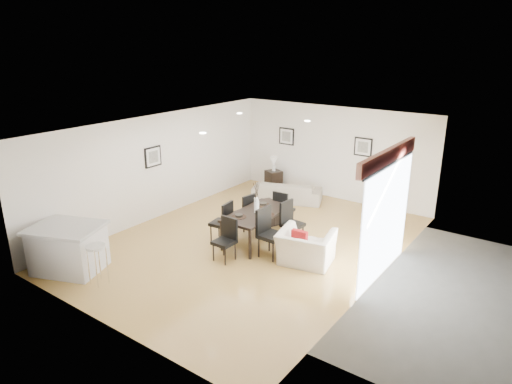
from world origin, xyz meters
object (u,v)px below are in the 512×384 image
Objects in this scene: sofa at (287,192)px; armchair at (306,248)px; dining_chair_enear at (268,230)px; bar_stool at (96,251)px; dining_chair_head at (227,237)px; dining_chair_wfar at (246,210)px; kitchen_island at (68,248)px; dining_chair_wnear at (224,220)px; dining_table at (257,215)px; side_table at (274,179)px; dining_chair_foot at (282,207)px; dining_chair_efar at (290,220)px; coffee_table at (269,212)px.

armchair is at bearing 105.97° from sofa.
dining_chair_enear is 1.35× the size of bar_stool.
dining_chair_head is at bearing 81.58° from sofa.
dining_chair_wfar is 4.11m from kitchen_island.
dining_chair_wnear is at bearing 76.25° from bar_stool.
dining_chair_enear reaches higher than armchair.
dining_chair_wfar is 1.51m from dining_chair_enear.
bar_stool is at bearing -21.92° from kitchen_island.
dining_chair_wfar is 0.99× the size of dining_chair_head.
sofa is 1.79× the size of armchair.
dining_table is 3.12× the size of side_table.
dining_chair_efar is at bearing 133.40° from dining_chair_foot.
dining_chair_enear reaches higher than dining_chair_wnear.
dining_chair_enear is at bearing -174.63° from dining_chair_efar.
dining_chair_foot is at bearing -52.36° from side_table.
dining_chair_foot reaches higher than bar_stool.
coffee_table is (-2.01, 1.61, -0.16)m from armchair.
dining_chair_foot reaches higher than sofa.
dining_table is at bearing 68.24° from bar_stool.
dining_chair_efar reaches higher than dining_chair_foot.
side_table is at bearing 145.36° from coffee_table.
dining_chair_wfar is at bearing 143.72° from dining_table.
dining_chair_efar is at bearing 101.41° from sofa.
dining_chair_wnear is 1.64m from dining_chair_foot.
bar_stool is at bearing 158.70° from dining_chair_efar.
dining_chair_enear is (1.23, -0.01, 0.06)m from dining_chair_wnear.
dining_chair_foot is 1.64× the size of side_table.
dining_chair_enear is 4.10m from kitchen_island.
armchair is 0.66× the size of kitchen_island.
dining_chair_foot reaches higher than dining_chair_wfar.
dining_chair_foot is 0.69m from coffee_table.
dining_chair_wnear is 0.58× the size of kitchen_island.
dining_chair_enear reaches higher than dining_chair_foot.
sofa is at bearing -62.11° from dining_chair_foot.
coffee_table is (0.07, 0.91, -0.32)m from dining_chair_wfar.
kitchen_island is at bearing -126.22° from dining_table.
side_table is 0.34× the size of kitchen_island.
dining_table is 3.59m from bar_stool.
dining_chair_efar is 1.72× the size of side_table.
armchair is at bearing 86.25° from dining_chair_wnear.
kitchen_island reaches higher than dining_table.
sofa is at bearing 128.32° from coffee_table.
dining_chair_efar is at bearing 1.85° from dining_chair_enear.
kitchen_island is at bearing 55.77° from sofa.
dining_chair_foot is at bearing 91.16° from dining_chair_head.
dining_chair_wnear is at bearing 131.23° from dining_chair_efar.
side_table reaches higher than coffee_table.
kitchen_island is 0.97m from bar_stool.
dining_chair_wfar is at bearing 57.48° from dining_chair_enear.
dining_chair_efar is at bearing 62.73° from bar_stool.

